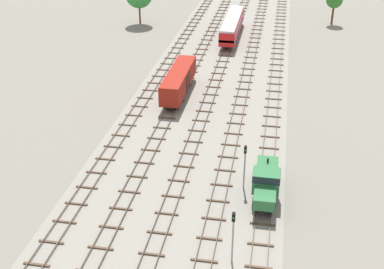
{
  "coord_description": "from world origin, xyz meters",
  "views": [
    {
      "loc": [
        9.53,
        -13.5,
        30.02
      ],
      "look_at": [
        0.0,
        39.68,
        1.5
      ],
      "focal_mm": 47.1,
      "sensor_mm": 36.0,
      "label": 1
    }
  ],
  "objects": [
    {
      "name": "ground_plane",
      "position": [
        0.0,
        56.0,
        0.0
      ],
      "size": [
        480.0,
        480.0,
        0.0
      ],
      "primitive_type": "plane",
      "color": "slate"
    },
    {
      "name": "ballast_bed",
      "position": [
        0.0,
        56.0,
        0.0
      ],
      "size": [
        22.74,
        176.0,
        0.01
      ],
      "primitive_type": "cube",
      "color": "gray",
      "rests_on": "ground"
    },
    {
      "name": "track_far_left",
      "position": [
        -9.37,
        57.0,
        0.14
      ],
      "size": [
        2.4,
        126.0,
        0.29
      ],
      "color": "#47382D",
      "rests_on": "ground"
    },
    {
      "name": "track_left",
      "position": [
        -4.68,
        57.0,
        0.14
      ],
      "size": [
        2.4,
        126.0,
        0.29
      ],
      "color": "#47382D",
      "rests_on": "ground"
    },
    {
      "name": "track_centre_left",
      "position": [
        0.0,
        57.0,
        0.14
      ],
      "size": [
        2.4,
        126.0,
        0.29
      ],
      "color": "#47382D",
      "rests_on": "ground"
    },
    {
      "name": "track_centre",
      "position": [
        4.68,
        57.0,
        0.14
      ],
      "size": [
        2.4,
        126.0,
        0.29
      ],
      "color": "#47382D",
      "rests_on": "ground"
    },
    {
      "name": "track_centre_right",
      "position": [
        9.37,
        57.0,
        0.14
      ],
      "size": [
        2.4,
        126.0,
        0.29
      ],
      "color": "#47382D",
      "rests_on": "ground"
    },
    {
      "name": "shunter_loco_centre_right_nearest",
      "position": [
        9.37,
        30.09,
        2.01
      ],
      "size": [
        2.74,
        8.46,
        3.1
      ],
      "color": "#286638",
      "rests_on": "ground"
    },
    {
      "name": "freight_boxcar_left_near",
      "position": [
        -4.68,
        54.62,
        2.45
      ],
      "size": [
        2.87,
        14.0,
        3.6
      ],
      "color": "maroon",
      "rests_on": "ground"
    },
    {
      "name": "diesel_railcar_centre_left_mid",
      "position": [
        0.0,
        85.26,
        2.6
      ],
      "size": [
        2.96,
        20.5,
        3.8
      ],
      "color": "red",
      "rests_on": "ground"
    },
    {
      "name": "signal_post_nearest",
      "position": [
        7.03,
        19.91,
        3.4
      ],
      "size": [
        0.28,
        0.47,
        5.34
      ],
      "color": "gray",
      "rests_on": "ground"
    },
    {
      "name": "signal_post_mid",
      "position": [
        7.03,
        31.5,
        3.32
      ],
      "size": [
        0.28,
        0.47,
        5.22
      ],
      "color": "gray",
      "rests_on": "ground"
    },
    {
      "name": "lineside_tree_0",
      "position": [
        20.42,
        98.8,
        5.24
      ],
      "size": [
        3.53,
        3.53,
        7.07
      ],
      "color": "#4C331E",
      "rests_on": "ground"
    }
  ]
}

